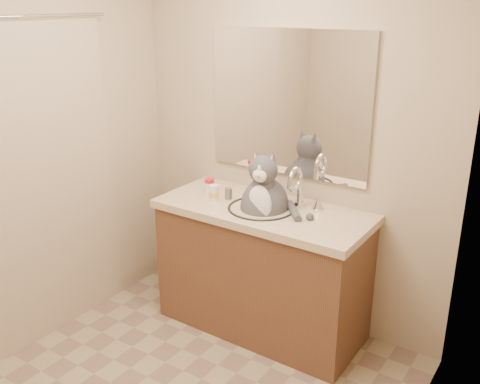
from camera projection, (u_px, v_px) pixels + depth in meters
name	position (u px, v px, depth m)	size (l,w,h in m)	color
room	(153.00, 200.00, 2.42)	(2.22, 2.52, 2.42)	gray
vanity	(262.00, 266.00, 3.43)	(1.34, 0.59, 1.12)	brown
mirror	(287.00, 104.00, 3.30)	(1.10, 0.02, 0.90)	white
shower_curtain	(32.00, 187.00, 3.10)	(0.02, 1.30, 1.93)	tan
cat	(264.00, 204.00, 3.27)	(0.48, 0.39, 0.59)	#4A4A50
pill_bottle_redcap	(210.00, 187.00, 3.49)	(0.07, 0.07, 0.11)	white
pill_bottle_orange	(214.00, 193.00, 3.39)	(0.08, 0.08, 0.10)	white
grey_canister	(229.00, 194.00, 3.41)	(0.05, 0.05, 0.07)	slate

